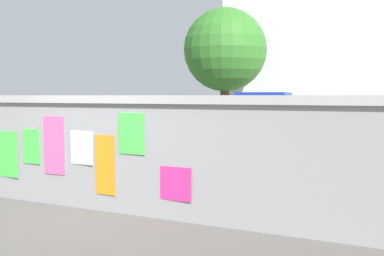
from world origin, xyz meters
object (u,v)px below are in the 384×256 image
Objects in this scene: auto_rickshaw_truck at (227,129)px; bicycle_near at (122,168)px; tree_roadside at (225,50)px; bicycle_far at (78,152)px; person_walking at (251,139)px; motorcycle at (336,157)px.

auto_rickshaw_truck reaches higher than bicycle_near.
auto_rickshaw_truck is 0.68× the size of tree_roadside.
bicycle_near is 1.01× the size of bicycle_far.
person_walking reaches higher than bicycle_near.
tree_roadside is (-2.44, 6.55, 2.78)m from auto_rickshaw_truck.
bicycle_far is (-3.18, -2.14, -0.54)m from auto_rickshaw_truck.
tree_roadside is at bearing 112.49° from person_walking.
person_walking is (-1.27, -2.10, 0.52)m from motorcycle.
tree_roadside is (0.74, 8.69, 3.32)m from bicycle_far.
bicycle_far is 4.93m from person_walking.
motorcycle is at bearing 58.86° from person_walking.
person_walking is (2.42, 0.52, 0.62)m from bicycle_near.
bicycle_near is at bearing -168.00° from person_walking.
bicycle_near is at bearing -102.51° from auto_rickshaw_truck.
motorcycle is at bearing -55.29° from tree_roadside.
person_walking is 0.30× the size of tree_roadside.
motorcycle is (2.87, -1.11, -0.44)m from auto_rickshaw_truck.
bicycle_near and bicycle_far have the same top height.
auto_rickshaw_truck is at bearing 158.89° from motorcycle.
bicycle_near is 0.31× the size of tree_roadside.
person_walking is (4.78, -1.07, 0.62)m from bicycle_far.
bicycle_near is at bearing -33.97° from bicycle_far.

